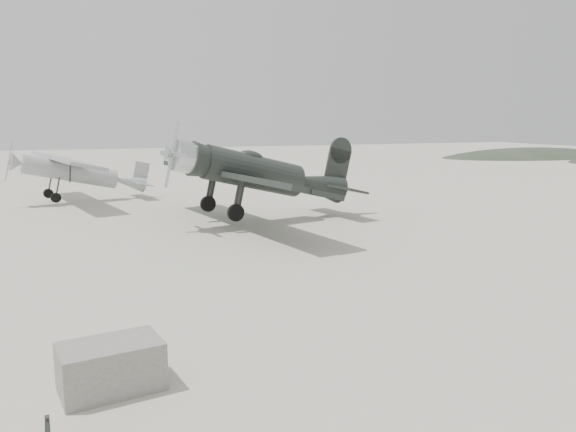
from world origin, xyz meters
name	(u,v)px	position (x,y,z in m)	size (l,w,h in m)	color
ground	(272,267)	(0.00, 0.00, 0.00)	(160.00, 160.00, 0.00)	#A6A293
hill_northeast	(533,157)	(50.00, 40.00, 0.00)	(32.00, 16.00, 5.20)	#2C3829
lowwing_monoplane	(261,174)	(2.21, 7.82, 2.26)	(9.59, 13.33, 4.28)	black
highwing_monoplane	(76,169)	(-5.69, 17.84, 1.95)	(7.90, 11.05, 3.12)	#9A9D9F
equipment_block	(111,366)	(-5.48, -6.90, 0.44)	(1.74, 1.09, 0.87)	slate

